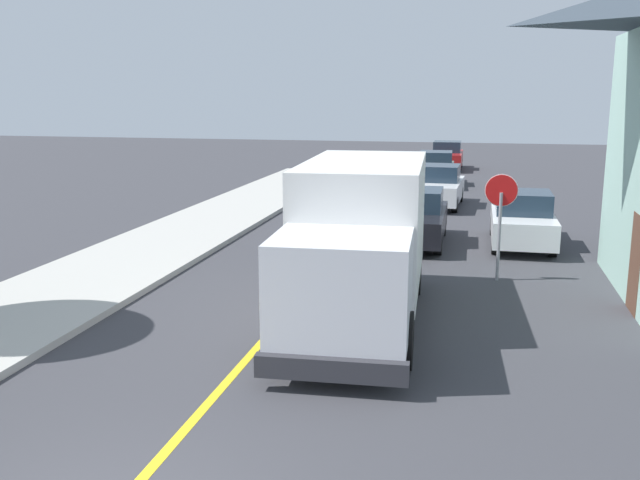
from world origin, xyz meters
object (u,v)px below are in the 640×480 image
object	(u,v)px
parked_car_furthest	(447,156)
stop_sign	(501,206)
parked_car_far	(436,169)
box_truck	(360,235)
parked_van_across	(522,220)
parked_car_near	(415,218)
parked_car_mid	(438,187)

from	to	relation	value
parked_car_furthest	stop_sign	bearing A→B (deg)	-84.54
parked_car_furthest	parked_car_far	bearing A→B (deg)	-91.61
box_truck	parked_car_far	world-z (taller)	box_truck
parked_car_far	parked_car_furthest	world-z (taller)	same
parked_van_across	stop_sign	xyz separation A→B (m)	(-0.80, -4.32, 1.06)
parked_car_near	parked_car_far	distance (m)	14.17
box_truck	stop_sign	bearing A→B (deg)	52.77
parked_car_near	parked_car_mid	distance (m)	7.50
parked_car_mid	stop_sign	xyz separation A→B (m)	(2.13, -11.41, 1.06)
parked_van_across	parked_car_near	bearing A→B (deg)	-172.83
parked_van_across	stop_sign	size ratio (longest dim) A/B	1.66
parked_car_near	stop_sign	xyz separation A→B (m)	(2.41, -3.92, 1.06)
parked_car_furthest	stop_sign	world-z (taller)	stop_sign
box_truck	parked_car_near	size ratio (longest dim) A/B	1.65
parked_car_furthest	parked_van_across	world-z (taller)	same
parked_van_across	parked_car_furthest	bearing A→B (deg)	98.68
parked_car_mid	stop_sign	world-z (taller)	stop_sign
parked_car_mid	parked_van_across	size ratio (longest dim) A/B	1.02
parked_car_near	parked_van_across	distance (m)	3.23
box_truck	parked_van_across	xyz separation A→B (m)	(3.65, 8.07, -0.97)
parked_car_mid	parked_car_far	bearing A→B (deg)	94.55
parked_car_mid	parked_car_far	world-z (taller)	same
parked_car_mid	parked_car_furthest	distance (m)	14.18
box_truck	parked_car_mid	bearing A→B (deg)	87.25
parked_van_across	stop_sign	bearing A→B (deg)	-100.47
parked_car_mid	parked_car_furthest	size ratio (longest dim) A/B	1.02
parked_car_near	stop_sign	world-z (taller)	stop_sign
parked_car_mid	stop_sign	distance (m)	11.65
parked_car_mid	box_truck	bearing A→B (deg)	-92.75
parked_car_far	parked_car_furthest	distance (m)	7.50
parked_car_near	parked_van_across	size ratio (longest dim) A/B	1.00
parked_van_across	box_truck	bearing A→B (deg)	-114.34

